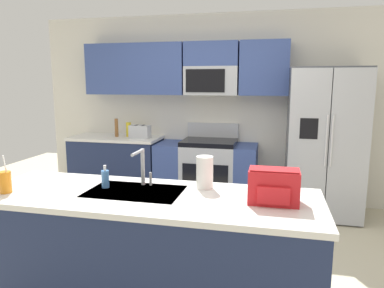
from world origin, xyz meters
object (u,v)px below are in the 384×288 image
(bottle_yellow, at_px, (129,129))
(backpack, at_px, (274,185))
(pepper_mill, at_px, (116,128))
(refrigerator, at_px, (324,143))
(toaster, at_px, (140,132))
(drink_cup_orange, at_px, (5,182))
(range_oven, at_px, (206,173))
(sink_faucet, at_px, (142,164))
(soap_dispenser, at_px, (105,179))
(paper_towel_roll, at_px, (205,172))

(bottle_yellow, relative_size, backpack, 0.64)
(pepper_mill, bearing_deg, backpack, -47.49)
(refrigerator, height_order, bottle_yellow, refrigerator)
(toaster, relative_size, drink_cup_orange, 1.03)
(range_oven, xyz_separation_m, refrigerator, (1.50, -0.07, 0.48))
(range_oven, relative_size, sink_faucet, 4.82)
(refrigerator, distance_m, drink_cup_orange, 3.54)
(toaster, xyz_separation_m, drink_cup_orange, (-0.01, -2.57, -0.01))
(pepper_mill, xyz_separation_m, soap_dispenser, (0.99, -2.35, -0.06))
(refrigerator, distance_m, sink_faucet, 2.68)
(range_oven, distance_m, bottle_yellow, 1.28)
(toaster, xyz_separation_m, soap_dispenser, (0.62, -2.30, -0.02))
(range_oven, distance_m, sink_faucet, 2.33)
(sink_faucet, relative_size, drink_cup_orange, 1.03)
(soap_dispenser, relative_size, paper_towel_roll, 0.71)
(toaster, bearing_deg, paper_towel_roll, -58.00)
(range_oven, xyz_separation_m, bottle_yellow, (-1.15, 0.04, 0.56))
(toaster, bearing_deg, drink_cup_orange, -90.25)
(toaster, relative_size, sink_faucet, 0.99)
(bottle_yellow, xyz_separation_m, soap_dispenser, (0.83, -2.39, -0.03))
(toaster, xyz_separation_m, bottle_yellow, (-0.21, 0.09, 0.01))
(bottle_yellow, height_order, paper_towel_roll, paper_towel_roll)
(toaster, bearing_deg, backpack, -52.14)
(refrigerator, xyz_separation_m, sink_faucet, (-1.57, -2.17, 0.14))
(soap_dispenser, bearing_deg, refrigerator, 51.38)
(bottle_yellow, bearing_deg, toaster, -23.74)
(range_oven, bearing_deg, toaster, -176.80)
(bottle_yellow, bearing_deg, sink_faucet, -64.68)
(range_oven, height_order, bottle_yellow, bottle_yellow)
(paper_towel_roll, height_order, backpack, paper_towel_roll)
(range_oven, bearing_deg, paper_towel_roll, -79.65)
(refrigerator, xyz_separation_m, pepper_mill, (-2.81, 0.07, 0.10))
(sink_faucet, bearing_deg, toaster, 111.71)
(refrigerator, xyz_separation_m, soap_dispenser, (-1.82, -2.28, 0.04))
(soap_dispenser, bearing_deg, range_oven, 82.24)
(bottle_yellow, height_order, backpack, backpack)
(sink_faucet, bearing_deg, soap_dispenser, -156.93)
(refrigerator, relative_size, drink_cup_orange, 6.78)
(range_oven, distance_m, refrigerator, 1.58)
(refrigerator, xyz_separation_m, toaster, (-2.44, 0.02, 0.07))
(toaster, height_order, paper_towel_roll, paper_towel_roll)
(pepper_mill, bearing_deg, drink_cup_orange, -82.10)
(paper_towel_roll, bearing_deg, refrigerator, 62.72)
(bottle_yellow, xyz_separation_m, sink_faucet, (1.08, -2.28, 0.06))
(sink_faucet, bearing_deg, bottle_yellow, 115.32)
(bottle_yellow, distance_m, drink_cup_orange, 2.67)
(drink_cup_orange, distance_m, paper_towel_roll, 1.42)
(bottle_yellow, distance_m, paper_towel_roll, 2.72)
(refrigerator, relative_size, backpack, 5.78)
(drink_cup_orange, relative_size, backpack, 0.85)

